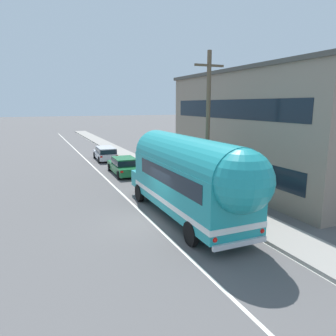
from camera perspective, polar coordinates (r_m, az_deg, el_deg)
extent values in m
plane|color=#565454|center=(15.72, -3.02, -9.56)|extent=(300.00, 300.00, 0.00)
cube|color=silver|center=(26.87, -11.99, -0.96)|extent=(0.14, 80.00, 0.01)
cube|color=silver|center=(27.73, -5.00, -0.37)|extent=(0.12, 80.00, 0.01)
cube|color=gray|center=(26.24, -1.38, -0.85)|extent=(2.16, 90.00, 0.15)
cube|color=gray|center=(24.90, 21.13, 6.42)|extent=(11.10, 15.84, 7.60)
cube|color=#4C4742|center=(24.93, 21.79, 15.42)|extent=(11.40, 16.14, 0.24)
cube|color=black|center=(21.67, 10.21, 1.03)|extent=(0.08, 13.84, 1.20)
cube|color=black|center=(21.34, 10.55, 10.32)|extent=(0.08, 13.84, 1.20)
cylinder|color=brown|center=(18.40, 7.13, 7.02)|extent=(0.24, 0.24, 8.50)
cube|color=brown|center=(18.47, 7.40, 17.75)|extent=(1.80, 0.12, 0.12)
cube|color=teal|center=(15.47, 3.48, -3.11)|extent=(2.52, 8.55, 2.30)
cylinder|color=teal|center=(15.23, 3.53, 1.09)|extent=(2.47, 8.45, 2.45)
sphere|color=teal|center=(11.71, 12.96, -2.30)|extent=(2.40, 2.40, 2.40)
cube|color=teal|center=(20.02, -2.94, -1.77)|extent=(2.26, 1.31, 0.95)
cube|color=white|center=(15.65, 3.45, -5.41)|extent=(2.56, 8.59, 0.24)
cube|color=black|center=(15.08, 4.03, -1.16)|extent=(2.55, 6.75, 0.76)
cube|color=black|center=(11.83, 12.88, -4.67)|extent=(2.00, 0.08, 0.84)
cube|color=white|center=(12.22, 12.65, -10.32)|extent=(0.80, 0.06, 0.90)
cube|color=silver|center=(12.38, 12.78, -13.04)|extent=(2.34, 0.15, 0.20)
sphere|color=red|center=(11.77, 8.37, -12.60)|extent=(0.20, 0.20, 0.20)
sphere|color=red|center=(12.93, 16.45, -10.71)|extent=(0.20, 0.20, 0.20)
cube|color=black|center=(19.21, -2.35, 1.72)|extent=(2.14, 0.10, 0.96)
cube|color=silver|center=(20.68, -3.61, -1.71)|extent=(0.90, 0.10, 0.56)
cylinder|color=black|center=(18.82, -5.13, -4.45)|extent=(0.26, 1.00, 1.00)
cylinder|color=black|center=(19.65, 1.36, -3.73)|extent=(0.26, 1.00, 1.00)
cylinder|color=black|center=(13.11, 4.16, -11.60)|extent=(0.26, 1.00, 1.00)
cylinder|color=black|center=(14.28, 12.64, -9.89)|extent=(0.26, 1.00, 1.00)
cube|color=#196633|center=(26.28, -7.83, 0.06)|extent=(1.94, 4.79, 0.60)
cube|color=#196633|center=(26.05, -7.80, 1.25)|extent=(1.68, 2.44, 0.55)
cube|color=black|center=(26.06, -7.80, 1.18)|extent=(1.74, 2.48, 0.43)
cube|color=red|center=(23.79, -8.27, -0.69)|extent=(0.20, 0.05, 0.14)
cube|color=red|center=(24.20, -4.64, -0.41)|extent=(0.20, 0.05, 0.14)
cylinder|color=black|center=(27.73, -10.41, 0.15)|extent=(0.22, 0.64, 0.64)
cylinder|color=black|center=(28.12, -6.95, 0.41)|extent=(0.22, 0.64, 0.64)
cylinder|color=black|center=(24.53, -8.82, -1.25)|extent=(0.22, 0.64, 0.64)
cylinder|color=black|center=(24.96, -4.94, -0.94)|extent=(0.22, 0.64, 0.64)
cube|color=silver|center=(33.31, -11.19, 2.32)|extent=(1.92, 4.51, 0.60)
cube|color=silver|center=(32.76, -11.08, 3.19)|extent=(1.67, 3.05, 0.55)
cube|color=black|center=(32.76, -11.08, 3.14)|extent=(1.73, 3.10, 0.43)
cube|color=red|center=(30.98, -11.84, 1.97)|extent=(0.20, 0.05, 0.14)
cube|color=red|center=(31.25, -9.09, 2.15)|extent=(0.20, 0.05, 0.14)
cylinder|color=black|center=(34.69, -12.99, 2.26)|extent=(0.22, 0.65, 0.64)
cylinder|color=black|center=(34.97, -10.27, 2.44)|extent=(0.22, 0.65, 0.64)
cylinder|color=black|center=(31.72, -12.17, 1.47)|extent=(0.22, 0.65, 0.64)
cylinder|color=black|center=(32.02, -9.21, 1.67)|extent=(0.22, 0.65, 0.64)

